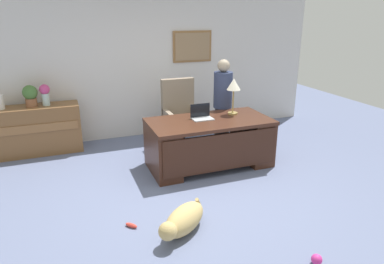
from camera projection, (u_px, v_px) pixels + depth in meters
ground_plane at (195, 190)px, 4.85m from camera, size 12.00×12.00×0.00m
back_wall at (146, 66)px, 6.70m from camera, size 7.00×0.16×2.70m
desk at (210, 141)px, 5.49m from camera, size 1.90×0.96×0.76m
credenza at (32, 130)px, 5.99m from camera, size 1.58×0.50×0.83m
armchair at (181, 117)px, 6.35m from camera, size 0.60×0.59×1.20m
person_standing at (223, 104)px, 6.09m from camera, size 0.32×0.32×1.59m
dog_lying at (183, 220)px, 3.88m from camera, size 0.71×0.65×0.30m
laptop at (202, 115)px, 5.45m from camera, size 0.32×0.22×0.22m
desk_lamp at (234, 86)px, 5.57m from camera, size 0.22×0.22×0.58m
vase_with_flowers at (45, 93)px, 5.88m from camera, size 0.17×0.17×0.36m
potted_plant at (30, 95)px, 5.81m from camera, size 0.24×0.24×0.36m
dog_toy_ball at (317, 259)px, 3.42m from camera, size 0.11×0.11×0.11m
dog_toy_bone at (131, 225)px, 4.02m from camera, size 0.14×0.15×0.05m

